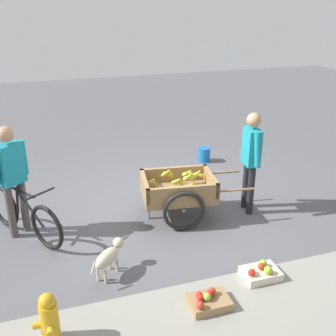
% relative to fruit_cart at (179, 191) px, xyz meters
% --- Properties ---
extents(ground_plane, '(24.00, 24.00, 0.00)m').
position_rel_fruit_cart_xyz_m(ground_plane, '(0.16, -0.39, -0.44)').
color(ground_plane, '#56565B').
extents(fruit_cart, '(1.74, 1.02, 0.72)m').
position_rel_fruit_cart_xyz_m(fruit_cart, '(0.00, 0.00, 0.00)').
color(fruit_cart, '#937047').
rests_on(fruit_cart, ground).
extents(vendor_person, '(0.24, 0.59, 1.64)m').
position_rel_fruit_cart_xyz_m(vendor_person, '(-1.13, 0.15, 0.54)').
color(vendor_person, black).
rests_on(vendor_person, ground).
extents(bicycle, '(1.01, 1.39, 0.85)m').
position_rel_fruit_cart_xyz_m(bicycle, '(2.30, -0.11, -0.09)').
color(bicycle, black).
rests_on(bicycle, ground).
extents(cyclist_person, '(0.44, 0.38, 1.65)m').
position_rel_fruit_cart_xyz_m(cyclist_person, '(2.38, -0.24, 0.55)').
color(cyclist_person, '#4C4742').
rests_on(cyclist_person, ground).
extents(dog, '(0.50, 0.52, 0.40)m').
position_rel_fruit_cart_xyz_m(dog, '(1.31, 1.13, -0.17)').
color(dog, beige).
rests_on(dog, ground).
extents(fire_hydrant, '(0.25, 0.25, 0.67)m').
position_rel_fruit_cart_xyz_m(fire_hydrant, '(2.06, 2.13, -0.11)').
color(fire_hydrant, gold).
rests_on(fire_hydrant, ground).
extents(plastic_bucket, '(0.25, 0.25, 0.30)m').
position_rel_fruit_cart_xyz_m(plastic_bucket, '(-1.29, -2.05, -0.29)').
color(plastic_bucket, '#1966B2').
rests_on(plastic_bucket, ground).
extents(apple_crate, '(0.44, 0.32, 0.32)m').
position_rel_fruit_cart_xyz_m(apple_crate, '(-0.38, 1.90, -0.31)').
color(apple_crate, beige).
rests_on(apple_crate, ground).
extents(mixed_fruit_crate, '(0.44, 0.32, 0.31)m').
position_rel_fruit_cart_xyz_m(mixed_fruit_crate, '(0.41, 2.17, -0.31)').
color(mixed_fruit_crate, '#99754C').
rests_on(mixed_fruit_crate, ground).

